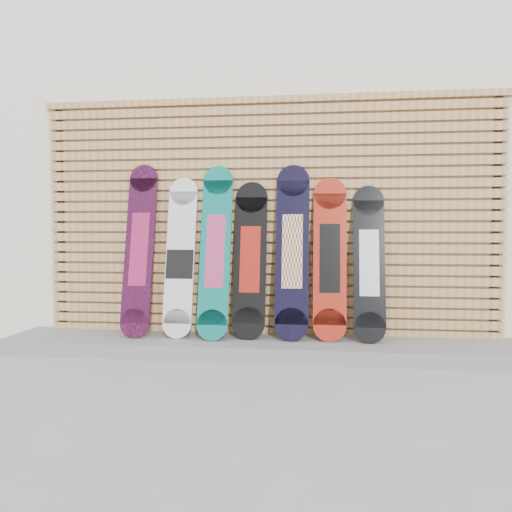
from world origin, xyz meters
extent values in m
plane|color=#9A9A9C|center=(0.00, 0.00, 0.00)|extent=(80.00, 80.00, 0.00)
cube|color=white|center=(0.50, 3.50, 1.80)|extent=(12.00, 5.00, 3.60)
cube|color=gray|center=(-0.15, 0.68, 0.06)|extent=(4.60, 0.70, 0.12)
cube|color=tan|center=(-0.15, 0.97, 0.14)|extent=(4.20, 0.05, 0.08)
cube|color=tan|center=(-0.15, 0.97, 0.23)|extent=(4.20, 0.05, 0.08)
cube|color=tan|center=(-0.15, 0.97, 0.33)|extent=(4.20, 0.05, 0.07)
cube|color=tan|center=(-0.15, 0.97, 0.43)|extent=(4.20, 0.05, 0.07)
cube|color=tan|center=(-0.15, 0.97, 0.53)|extent=(4.20, 0.05, 0.07)
cube|color=tan|center=(-0.15, 0.97, 0.62)|extent=(4.20, 0.05, 0.07)
cube|color=tan|center=(-0.15, 0.97, 0.72)|extent=(4.20, 0.05, 0.07)
cube|color=tan|center=(-0.15, 0.97, 0.82)|extent=(4.20, 0.05, 0.07)
cube|color=tan|center=(-0.15, 0.97, 0.91)|extent=(4.20, 0.05, 0.07)
cube|color=tan|center=(-0.15, 0.97, 1.01)|extent=(4.20, 0.05, 0.08)
cube|color=tan|center=(-0.15, 0.97, 1.11)|extent=(4.20, 0.05, 0.08)
cube|color=tan|center=(-0.15, 0.97, 1.20)|extent=(4.20, 0.05, 0.08)
cube|color=tan|center=(-0.15, 0.97, 1.30)|extent=(4.20, 0.05, 0.08)
cube|color=tan|center=(-0.15, 0.97, 1.40)|extent=(4.20, 0.05, 0.08)
cube|color=tan|center=(-0.15, 0.97, 1.50)|extent=(4.20, 0.05, 0.08)
cube|color=tan|center=(-0.15, 0.97, 1.59)|extent=(4.20, 0.05, 0.08)
cube|color=tan|center=(-0.15, 0.97, 1.69)|extent=(4.20, 0.05, 0.08)
cube|color=tan|center=(-0.15, 0.97, 1.79)|extent=(4.20, 0.05, 0.08)
cube|color=tan|center=(-0.15, 0.97, 1.88)|extent=(4.20, 0.05, 0.08)
cube|color=tan|center=(-0.15, 0.97, 1.98)|extent=(4.20, 0.05, 0.08)
cube|color=tan|center=(-0.15, 0.97, 2.08)|extent=(4.20, 0.05, 0.08)
cube|color=tan|center=(-0.15, 0.97, 2.17)|extent=(4.20, 0.05, 0.08)
cube|color=black|center=(-2.17, 0.99, 1.12)|extent=(0.06, 0.04, 2.23)
cube|color=black|center=(1.87, 0.99, 1.12)|extent=(0.06, 0.04, 2.23)
cube|color=tan|center=(-0.15, 0.97, 2.26)|extent=(4.26, 0.07, 0.06)
cube|color=black|center=(-1.30, 0.76, 0.91)|extent=(0.27, 0.31, 1.31)
cylinder|color=black|center=(-1.30, 0.62, 0.25)|extent=(0.27, 0.08, 0.27)
cylinder|color=black|center=(-1.30, 0.91, 1.56)|extent=(0.27, 0.08, 0.27)
cube|color=#A22054|center=(-1.30, 0.76, 0.91)|extent=(0.17, 0.17, 0.67)
cube|color=white|center=(-0.92, 0.78, 0.84)|extent=(0.26, 0.28, 1.19)
cylinder|color=white|center=(-0.92, 0.65, 0.25)|extent=(0.26, 0.08, 0.26)
cylinder|color=white|center=(-0.92, 0.91, 1.43)|extent=(0.26, 0.08, 0.26)
cube|color=black|center=(-0.92, 0.76, 0.77)|extent=(0.25, 0.08, 0.27)
cube|color=#0B7269|center=(-0.59, 0.75, 0.89)|extent=(0.27, 0.33, 1.28)
cylinder|color=#0B7269|center=(-0.59, 0.59, 0.25)|extent=(0.27, 0.09, 0.27)
cylinder|color=#0B7269|center=(-0.59, 0.90, 1.53)|extent=(0.27, 0.09, 0.27)
cube|color=#C94779|center=(-0.59, 0.75, 0.89)|extent=(0.17, 0.18, 0.66)
cube|color=black|center=(-0.28, 0.79, 0.82)|extent=(0.29, 0.25, 1.12)
cylinder|color=black|center=(-0.28, 0.67, 0.26)|extent=(0.29, 0.08, 0.29)
cylinder|color=black|center=(-0.28, 0.90, 1.37)|extent=(0.29, 0.08, 0.29)
cube|color=maroon|center=(-0.28, 0.79, 0.82)|extent=(0.18, 0.15, 0.59)
cube|color=black|center=(0.09, 0.78, 0.89)|extent=(0.29, 0.27, 1.26)
cylinder|color=black|center=(0.09, 0.66, 0.26)|extent=(0.29, 0.08, 0.29)
cylinder|color=black|center=(0.09, 0.91, 1.52)|extent=(0.29, 0.08, 0.29)
cube|color=white|center=(0.09, 0.78, 0.89)|extent=(0.18, 0.15, 0.65)
cube|color=#AA2212|center=(0.42, 0.79, 0.83)|extent=(0.29, 0.25, 1.15)
cylinder|color=#AA2212|center=(0.42, 0.68, 0.26)|extent=(0.29, 0.08, 0.29)
cylinder|color=#AA2212|center=(0.42, 0.91, 1.40)|extent=(0.29, 0.08, 0.29)
cube|color=black|center=(0.42, 0.79, 0.83)|extent=(0.18, 0.15, 0.60)
cube|color=black|center=(0.76, 0.78, 0.80)|extent=(0.27, 0.27, 1.09)
cylinder|color=black|center=(0.76, 0.65, 0.25)|extent=(0.27, 0.08, 0.27)
cylinder|color=black|center=(0.76, 0.90, 1.34)|extent=(0.27, 0.08, 0.27)
cube|color=silver|center=(0.76, 0.78, 0.80)|extent=(0.17, 0.16, 0.57)
camera|label=1|loc=(0.31, -3.62, 1.08)|focal=35.00mm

